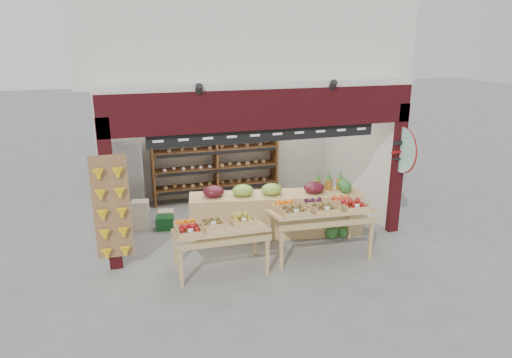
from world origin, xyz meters
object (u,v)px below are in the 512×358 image
object	(u,v)px
refrigerator	(128,174)
back_shelving	(215,154)
watermelon_pile	(336,226)
cardboard_stack	(151,217)
display_table_left	(213,228)
display_table_right	(319,209)
mid_counter	(275,212)

from	to	relation	value
refrigerator	back_shelving	bearing A→B (deg)	1.99
watermelon_pile	refrigerator	bearing A→B (deg)	145.20
refrigerator	cardboard_stack	world-z (taller)	refrigerator
refrigerator	cardboard_stack	bearing A→B (deg)	-73.86
back_shelving	display_table_left	xyz separation A→B (m)	(-0.80, -3.53, -0.37)
back_shelving	cardboard_stack	size ratio (longest dim) A/B	3.11
display_table_right	refrigerator	bearing A→B (deg)	133.34
cardboard_stack	watermelon_pile	size ratio (longest dim) A/B	1.48
watermelon_pile	mid_counter	bearing A→B (deg)	162.25
refrigerator	mid_counter	size ratio (longest dim) A/B	0.48
back_shelving	refrigerator	size ratio (longest dim) A/B	1.82
refrigerator	mid_counter	xyz separation A→B (m)	(2.78, -2.37, -0.37)
back_shelving	cardboard_stack	bearing A→B (deg)	-141.26
back_shelving	display_table_left	world-z (taller)	back_shelving
back_shelving	display_table_right	xyz separation A→B (m)	(1.17, -3.51, -0.25)
refrigerator	watermelon_pile	world-z (taller)	refrigerator
refrigerator	display_table_left	size ratio (longest dim) A/B	1.07
refrigerator	watermelon_pile	xyz separation A→B (m)	(3.96, -2.75, -0.67)
back_shelving	watermelon_pile	world-z (taller)	back_shelving
refrigerator	display_table_left	distance (m)	3.68
refrigerator	cardboard_stack	xyz separation A→B (m)	(0.38, -1.29, -0.62)
display_table_left	watermelon_pile	world-z (taller)	display_table_left
mid_counter	display_table_right	bearing A→B (deg)	-66.33
display_table_left	watermelon_pile	bearing A→B (deg)	14.67
back_shelving	mid_counter	bearing A→B (deg)	-74.03
refrigerator	mid_counter	distance (m)	3.67
cardboard_stack	display_table_right	size ratio (longest dim) A/B	0.53
back_shelving	watermelon_pile	bearing A→B (deg)	-56.34
back_shelving	refrigerator	distance (m)	2.10
display_table_right	cardboard_stack	bearing A→B (deg)	143.16
refrigerator	display_table_left	xyz separation A→B (m)	(1.28, -3.45, -0.08)
cardboard_stack	back_shelving	bearing A→B (deg)	38.74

